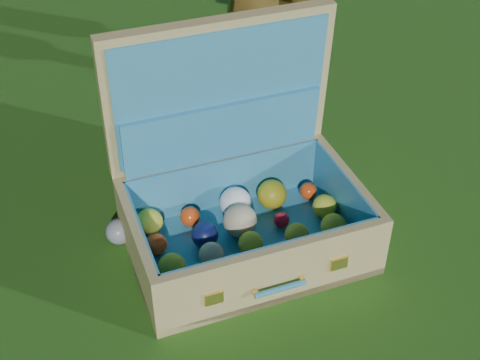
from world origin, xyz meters
name	(u,v)px	position (x,y,z in m)	size (l,w,h in m)	color
ground	(283,213)	(0.00, 0.00, 0.00)	(60.00, 60.00, 0.00)	#215114
stray_ball	(119,232)	(-0.46, -0.01, 0.04)	(0.07, 0.07, 0.07)	teal
suitcase	(237,188)	(-0.15, -0.06, 0.16)	(0.65, 0.51, 0.58)	tan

